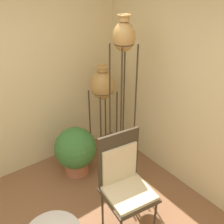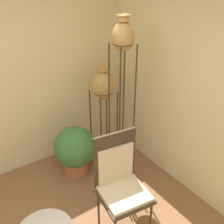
{
  "view_description": "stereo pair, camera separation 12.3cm",
  "coord_description": "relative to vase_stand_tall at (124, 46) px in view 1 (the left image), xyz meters",
  "views": [
    {
      "loc": [
        -0.46,
        -1.23,
        2.53
      ],
      "look_at": [
        1.43,
        1.27,
        0.86
      ],
      "focal_mm": 42.0,
      "sensor_mm": 36.0,
      "label": 1
    },
    {
      "loc": [
        -0.36,
        -1.31,
        2.53
      ],
      "look_at": [
        1.43,
        1.27,
        0.86
      ],
      "focal_mm": 42.0,
      "sensor_mm": 36.0,
      "label": 2
    }
  ],
  "objects": [
    {
      "name": "chair",
      "position": [
        -0.52,
        -0.68,
        -1.16
      ],
      "size": [
        0.55,
        0.52,
        1.15
      ],
      "rotation": [
        0.0,
        0.0,
        -0.13
      ],
      "color": "#382D1E",
      "rests_on": "ground_plane"
    },
    {
      "name": "vase_stand_tall",
      "position": [
        0.0,
        0.0,
        0.0
      ],
      "size": [
        0.25,
        0.25,
        2.15
      ],
      "color": "#382D1E",
      "rests_on": "ground_plane"
    },
    {
      "name": "potted_plant",
      "position": [
        -0.49,
        0.39,
        -1.43
      ],
      "size": [
        0.57,
        0.57,
        0.7
      ],
      "color": "#B26647",
      "rests_on": "ground_plane"
    },
    {
      "name": "vase_stand_medium",
      "position": [
        0.07,
        0.53,
        -0.67
      ],
      "size": [
        0.32,
        0.32,
        1.43
      ],
      "color": "#382D1E",
      "rests_on": "ground_plane"
    }
  ]
}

